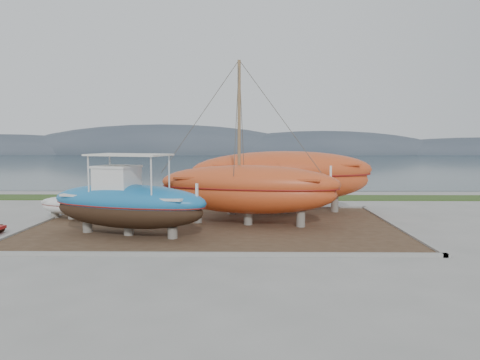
# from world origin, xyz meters

# --- Properties ---
(ground) EXTENTS (140.00, 140.00, 0.00)m
(ground) POSITION_xyz_m (0.00, 0.00, 0.00)
(ground) COLOR gray
(ground) RESTS_ON ground
(dirt_patch) EXTENTS (18.00, 12.00, 0.06)m
(dirt_patch) POSITION_xyz_m (0.00, 4.00, 0.03)
(dirt_patch) COLOR #422D1E
(dirt_patch) RESTS_ON ground
(curb_frame) EXTENTS (18.60, 12.60, 0.15)m
(curb_frame) POSITION_xyz_m (0.00, 4.00, 0.07)
(curb_frame) COLOR gray
(curb_frame) RESTS_ON ground
(grass_strip) EXTENTS (44.00, 3.00, 0.08)m
(grass_strip) POSITION_xyz_m (0.00, 15.50, 0.04)
(grass_strip) COLOR #284219
(grass_strip) RESTS_ON ground
(sea) EXTENTS (260.00, 100.00, 0.04)m
(sea) POSITION_xyz_m (0.00, 70.00, 0.00)
(sea) COLOR #1A2E35
(sea) RESTS_ON ground
(mountain_ridge) EXTENTS (200.00, 36.00, 20.00)m
(mountain_ridge) POSITION_xyz_m (0.00, 125.00, 0.00)
(mountain_ridge) COLOR #333D49
(mountain_ridge) RESTS_ON ground
(blue_caique) EXTENTS (8.06, 4.59, 3.71)m
(blue_caique) POSITION_xyz_m (-3.76, 1.48, 1.91)
(blue_caique) COLOR #1B6EAC
(blue_caique) RESTS_ON dirt_patch
(white_dinghy) EXTENTS (4.24, 2.65, 1.19)m
(white_dinghy) POSITION_xyz_m (-7.98, 5.79, 0.66)
(white_dinghy) COLOR silver
(white_dinghy) RESTS_ON dirt_patch
(orange_sailboat) EXTENTS (9.69, 4.58, 8.32)m
(orange_sailboat) POSITION_xyz_m (1.70, 4.21, 4.22)
(orange_sailboat) COLOR #C0451D
(orange_sailboat) RESTS_ON dirt_patch
(orange_bare_hull) EXTENTS (11.26, 4.88, 3.57)m
(orange_bare_hull) POSITION_xyz_m (3.83, 8.05, 1.85)
(orange_bare_hull) COLOR #C0451D
(orange_bare_hull) RESTS_ON dirt_patch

